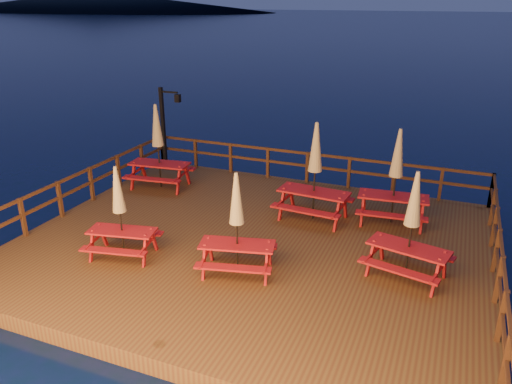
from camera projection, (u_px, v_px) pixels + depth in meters
ground at (254, 254)px, 13.44m from camera, size 500.00×500.00×0.00m
deck at (254, 247)px, 13.37m from camera, size 12.00×10.00×0.40m
deck_piles at (254, 264)px, 13.55m from camera, size 11.44×9.44×1.40m
railing at (277, 191)px, 14.55m from camera, size 11.80×9.75×1.10m
lamp_post at (166, 120)px, 18.46m from camera, size 0.85×0.18×3.00m
headland_left at (93, 1)px, 231.91m from camera, size 180.00×84.00×9.00m
picnic_table_0 at (158, 145)px, 16.53m from camera, size 2.17×1.86×2.84m
picnic_table_1 at (396, 175)px, 13.84m from camera, size 2.08×1.77×2.77m
picnic_table_2 at (120, 211)px, 12.08m from camera, size 1.90×1.67×2.36m
picnic_table_3 at (237, 222)px, 11.32m from camera, size 2.03×1.80×2.48m
picnic_table_4 at (412, 224)px, 11.10m from camera, size 2.09×1.85×2.58m
picnic_table_5 at (315, 170)px, 14.08m from camera, size 2.13×1.80×2.88m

